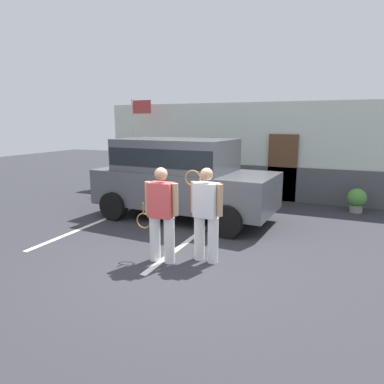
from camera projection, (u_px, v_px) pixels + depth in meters
The scene contains 9 objects.
ground_plane at pixel (172, 262), 6.24m from camera, with size 40.00×40.00×0.00m, color #2D2D33.
parking_stripe_0 at pixel (97, 222), 8.70m from camera, with size 0.12×4.40×0.01m, color silver.
parking_stripe_1 at pixel (195, 236), 7.67m from camera, with size 0.12×4.40×0.01m, color silver.
house_frontage at pixel (254, 154), 11.38m from camera, with size 10.71×0.40×3.09m.
parked_suv at pixel (181, 175), 8.91m from camera, with size 4.71×2.39×2.05m.
tennis_player_man at pixel (161, 214), 6.10m from camera, with size 0.89×0.28×1.71m.
tennis_player_woman at pixel (206, 213), 6.13m from camera, with size 0.76×0.32×1.70m.
potted_plant_by_porch at pixel (357, 199), 9.59m from camera, with size 0.51×0.51×0.67m.
flag_pole at pixel (137, 129), 12.20m from camera, with size 0.80×0.09×3.26m.
Camera 1 is at (2.66, -5.25, 2.47)m, focal length 32.45 mm.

